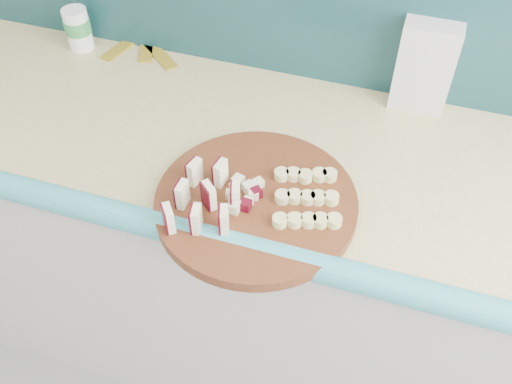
% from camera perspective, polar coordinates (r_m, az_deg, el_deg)
% --- Properties ---
extents(kitchen_counter, '(2.20, 0.63, 0.91)m').
position_cam_1_polar(kitchen_counter, '(1.65, 1.14, -6.97)').
color(kitchen_counter, beige).
rests_on(kitchen_counter, ground).
extents(cutting_board, '(0.51, 0.51, 0.03)m').
position_cam_1_polar(cutting_board, '(1.17, 0.00, -1.10)').
color(cutting_board, '#49240F').
rests_on(cutting_board, kitchen_counter).
extents(apple_wedges, '(0.13, 0.18, 0.06)m').
position_cam_1_polar(apple_wedges, '(1.12, -5.28, -0.60)').
color(apple_wedges, '#FFF7CB').
rests_on(apple_wedges, cutting_board).
extents(apple_chunks, '(0.06, 0.07, 0.02)m').
position_cam_1_polar(apple_chunks, '(1.15, -1.34, -0.28)').
color(apple_chunks, beige).
rests_on(apple_chunks, cutting_board).
extents(banana_slices, '(0.16, 0.18, 0.02)m').
position_cam_1_polar(banana_slices, '(1.15, 5.07, -0.52)').
color(banana_slices, '#DED787').
rests_on(banana_slices, cutting_board).
extents(flour_bag, '(0.13, 0.09, 0.22)m').
position_cam_1_polar(flour_bag, '(1.42, 16.56, 12.15)').
color(flour_bag, silver).
rests_on(flour_bag, kitchen_counter).
extents(canister, '(0.07, 0.07, 0.11)m').
position_cam_1_polar(canister, '(1.67, -17.38, 15.38)').
color(canister, white).
rests_on(canister, kitchen_counter).
extents(banana_peel, '(0.22, 0.18, 0.01)m').
position_cam_1_polar(banana_peel, '(1.65, -11.19, 13.91)').
color(banana_peel, '#B59722').
rests_on(banana_peel, kitchen_counter).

